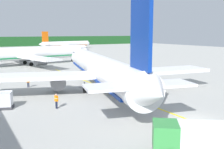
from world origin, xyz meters
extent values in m
cube|color=#A8A8A3|center=(0.00, 48.00, -0.10)|extent=(240.00, 320.00, 0.20)
cylinder|color=white|center=(-1.56, 17.74, 3.50)|extent=(12.53, 35.83, 3.80)
cone|color=white|center=(3.16, 36.35, 3.50)|extent=(4.09, 3.21, 3.61)
cone|color=white|center=(-6.38, -1.26, 3.90)|extent=(3.92, 3.90, 3.23)
cube|color=#192333|center=(2.62, 34.22, 4.36)|extent=(3.72, 3.12, 0.60)
cube|color=white|center=(-10.91, 18.04, 2.83)|extent=(16.67, 10.04, 0.50)
cylinder|color=slate|center=(-7.81, 19.12, 1.63)|extent=(2.92, 3.64, 2.20)
cube|color=white|center=(6.81, 13.55, 2.83)|extent=(16.52, 7.04, 0.50)
cylinder|color=slate|center=(4.59, 15.97, 1.63)|extent=(2.92, 3.64, 2.20)
cube|color=navy|center=(-5.62, 1.74, 8.65)|extent=(1.43, 4.35, 6.50)
cube|color=white|center=(-5.62, 1.74, 3.90)|extent=(10.87, 5.66, 0.24)
cube|color=navy|center=(-1.56, 17.74, 2.46)|extent=(11.46, 32.29, 0.36)
cylinder|color=black|center=(1.80, 31.00, 0.55)|extent=(0.61, 1.15, 1.10)
cylinder|color=gray|center=(1.80, 31.00, 1.35)|extent=(0.20, 0.20, 0.50)
cylinder|color=black|center=(-4.45, 16.92, 0.55)|extent=(0.61, 1.15, 1.10)
cylinder|color=gray|center=(-4.45, 16.92, 1.35)|extent=(0.20, 0.20, 0.50)
cylinder|color=black|center=(0.59, 15.64, 0.55)|extent=(0.61, 1.15, 1.10)
cylinder|color=gray|center=(0.59, 15.64, 1.35)|extent=(0.20, 0.20, 0.50)
cylinder|color=white|center=(-2.81, 54.73, 3.21)|extent=(33.16, 7.77, 3.48)
cone|color=white|center=(14.63, 57.03, 3.21)|extent=(2.61, 3.57, 3.31)
cube|color=#192333|center=(12.63, 56.77, 3.99)|extent=(2.57, 3.22, 0.55)
cube|color=white|center=(-5.73, 62.79, 2.60)|extent=(4.79, 14.78, 0.46)
cylinder|color=slate|center=(-3.76, 60.52, 1.50)|extent=(3.17, 2.38, 2.02)
cube|color=white|center=(-3.53, 46.18, 2.60)|extent=(7.71, 15.29, 0.46)
cylinder|color=slate|center=(-2.23, 48.89, 1.50)|extent=(3.17, 2.38, 2.02)
cube|color=#19723F|center=(-2.81, 54.73, 2.25)|extent=(29.87, 7.17, 0.33)
cylinder|color=black|center=(9.62, 56.37, 0.50)|extent=(1.04, 0.45, 1.01)
cylinder|color=gray|center=(9.62, 56.37, 1.24)|extent=(0.18, 0.18, 0.46)
cylinder|color=black|center=(-4.49, 56.91, 0.50)|extent=(1.04, 0.45, 1.01)
cylinder|color=gray|center=(-4.49, 56.91, 1.24)|extent=(0.18, 0.18, 0.46)
cylinder|color=black|center=(-3.86, 52.18, 0.50)|extent=(1.04, 0.45, 1.01)
cylinder|color=gray|center=(-3.86, 52.18, 1.24)|extent=(0.18, 0.18, 0.46)
cylinder|color=white|center=(29.96, 115.43, 2.74)|extent=(28.04, 9.78, 2.97)
cone|color=white|center=(44.52, 119.11, 2.74)|extent=(2.51, 3.20, 2.82)
cone|color=white|center=(15.09, 111.67, 3.05)|extent=(3.05, 3.06, 2.53)
cube|color=#192333|center=(42.85, 118.69, 3.41)|extent=(2.44, 2.91, 0.47)
cube|color=white|center=(26.69, 121.98, 2.22)|extent=(5.50, 12.93, 0.39)
cylinder|color=slate|center=(28.58, 120.25, 1.28)|extent=(2.85, 2.28, 1.72)
cube|color=white|center=(30.19, 108.11, 2.22)|extent=(7.84, 13.05, 0.39)
cylinder|color=slate|center=(31.03, 110.54, 1.28)|extent=(2.85, 2.28, 1.72)
cube|color=#D8590C|center=(17.44, 112.27, 6.77)|extent=(3.41, 1.12, 5.09)
cube|color=white|center=(17.44, 112.27, 3.05)|extent=(4.42, 8.50, 0.19)
cube|color=#D8590C|center=(29.96, 115.43, 1.92)|extent=(25.27, 8.95, 0.28)
cylinder|color=black|center=(40.34, 118.05, 0.43)|extent=(0.90, 0.48, 0.86)
cylinder|color=gray|center=(40.34, 118.05, 1.06)|extent=(0.16, 0.16, 0.39)
cylinder|color=black|center=(28.32, 117.11, 0.43)|extent=(0.90, 0.48, 0.86)
cylinder|color=gray|center=(28.32, 117.11, 1.06)|extent=(0.16, 0.16, 0.39)
cylinder|color=black|center=(29.32, 113.17, 0.43)|extent=(0.90, 0.48, 0.86)
cylinder|color=gray|center=(29.32, 113.17, 1.06)|extent=(0.16, 0.16, 0.39)
cube|color=#338C3F|center=(-7.63, -4.16, 1.50)|extent=(2.76, 2.84, 1.80)
cube|color=#192333|center=(-8.31, -3.65, 1.86)|extent=(1.17, 1.53, 0.94)
cube|color=white|center=(-5.44, -5.81, 1.50)|extent=(4.26, 3.97, 1.80)
cube|color=#262628|center=(-6.16, -5.27, 0.52)|extent=(5.31, 4.52, 0.16)
cylinder|color=black|center=(-6.73, -3.46, 0.45)|extent=(0.89, 0.76, 0.90)
cylinder|color=black|center=(-4.78, -4.93, 0.45)|extent=(0.89, 0.76, 0.90)
cube|color=#333338|center=(-15.82, 14.18, 0.15)|extent=(2.15, 2.15, 0.30)
cube|color=silver|center=(-15.82, 14.18, 1.12)|extent=(1.89, 1.89, 1.63)
cube|color=silver|center=(-15.64, 14.66, 1.78)|extent=(1.61, 1.08, 0.55)
cube|color=#333338|center=(2.96, 10.99, 0.15)|extent=(1.90, 1.90, 0.30)
cube|color=silver|center=(2.96, 10.99, 1.07)|extent=(1.66, 1.66, 1.54)
cube|color=silver|center=(3.06, 10.50, 1.69)|extent=(1.52, 0.86, 0.54)
cylinder|color=#191E33|center=(0.18, 11.04, 0.43)|extent=(0.14, 0.14, 0.87)
cylinder|color=#191E33|center=(0.05, 11.16, 0.43)|extent=(0.14, 0.14, 0.87)
cube|color=#CCE519|center=(0.11, 11.10, 1.19)|extent=(0.47, 0.46, 0.65)
cube|color=silver|center=(0.11, 11.10, 1.22)|extent=(0.48, 0.48, 0.06)
sphere|color=tan|center=(0.11, 11.10, 1.63)|extent=(0.23, 0.23, 0.23)
cylinder|color=#CCE519|center=(0.31, 10.92, 1.22)|extent=(0.09, 0.09, 0.62)
cylinder|color=#CCE519|center=(-0.08, 11.29, 1.22)|extent=(0.09, 0.09, 0.62)
cylinder|color=#191E33|center=(-10.72, 24.84, 0.42)|extent=(0.14, 0.14, 0.85)
cylinder|color=#191E33|center=(-10.88, 24.91, 0.42)|extent=(0.14, 0.14, 0.85)
cube|color=orange|center=(-10.80, 24.88, 1.17)|extent=(0.49, 0.38, 0.64)
cube|color=silver|center=(-10.80, 24.88, 1.20)|extent=(0.50, 0.39, 0.06)
sphere|color=tan|center=(-10.80, 24.88, 1.60)|extent=(0.23, 0.23, 0.23)
cylinder|color=orange|center=(-10.55, 24.77, 1.20)|extent=(0.09, 0.09, 0.61)
cylinder|color=orange|center=(-11.05, 24.98, 1.20)|extent=(0.09, 0.09, 0.61)
cylinder|color=#191E33|center=(-10.66, 10.99, 0.44)|extent=(0.14, 0.14, 0.88)
cylinder|color=#191E33|center=(-10.73, 11.16, 0.44)|extent=(0.14, 0.14, 0.88)
cube|color=orange|center=(-10.69, 11.07, 1.21)|extent=(0.37, 0.49, 0.66)
cube|color=silver|center=(-10.69, 11.07, 1.25)|extent=(0.38, 0.50, 0.06)
sphere|color=tan|center=(-10.69, 11.07, 1.66)|extent=(0.24, 0.24, 0.24)
cylinder|color=orange|center=(-10.59, 10.82, 1.25)|extent=(0.09, 0.09, 0.63)
cylinder|color=orange|center=(-10.79, 11.32, 1.25)|extent=(0.09, 0.09, 0.63)
cube|color=yellow|center=(-0.38, 12.74, 0.01)|extent=(0.30, 60.00, 0.01)
camera|label=1|loc=(-19.97, -17.59, 8.79)|focal=41.75mm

